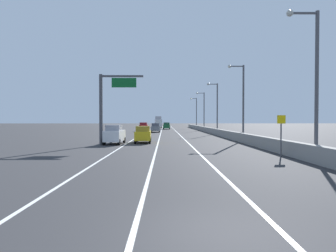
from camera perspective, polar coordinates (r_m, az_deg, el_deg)
name	(u,v)px	position (r m, az deg, el deg)	size (l,w,h in m)	color
ground_plane	(169,131)	(70.42, 0.30, -0.97)	(320.00, 320.00, 0.00)	#2D2D30
lane_stripe_left	(145,132)	(61.56, -4.68, -1.28)	(0.16, 130.00, 0.00)	silver
lane_stripe_center	(161,132)	(61.42, -1.42, -1.28)	(0.16, 130.00, 0.00)	silver
lane_stripe_right	(177,132)	(61.48, 1.85, -1.28)	(0.16, 130.00, 0.00)	silver
jersey_barrier_right	(221,133)	(47.33, 10.62, -1.38)	(0.60, 120.00, 1.10)	gray
overhead_sign_gantry	(108,100)	(30.92, -11.95, 5.02)	(4.68, 0.36, 7.50)	#47474C
speed_advisory_sign	(281,132)	(22.06, 21.69, -1.20)	(0.60, 0.11, 3.00)	#4C4C51
lamp_post_right_near	(313,74)	(20.99, 26.99, 9.23)	(2.14, 0.44, 9.78)	#4C4C51
lamp_post_right_second	(241,97)	(37.98, 14.46, 5.66)	(2.14, 0.44, 9.78)	#4C4C51
lamp_post_right_third	(216,105)	(55.65, 9.56, 4.24)	(2.14, 0.44, 9.78)	#4C4C51
lamp_post_right_fourth	(203,108)	(73.55, 7.02, 3.50)	(2.14, 0.44, 9.78)	#4C4C51
lamp_post_right_fifth	(196,111)	(91.55, 5.55, 3.05)	(2.14, 0.44, 9.78)	#4C4C51
car_white_0	(115,135)	(32.00, -10.64, -1.70)	(1.90, 4.13, 2.11)	white
car_green_1	(167,126)	(82.94, -0.27, 0.04)	(2.10, 4.67, 1.98)	#196033
car_gray_2	(155,128)	(62.43, -2.53, -0.34)	(2.02, 4.61, 1.98)	slate
car_red_3	(143,127)	(67.32, -4.94, -0.19)	(2.09, 4.30, 2.10)	red
car_yellow_4	(143,134)	(33.42, -5.01, -1.69)	(1.95, 4.27, 1.96)	gold
box_truck	(158,123)	(98.29, -1.94, 0.70)	(2.73, 9.71, 3.99)	silver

